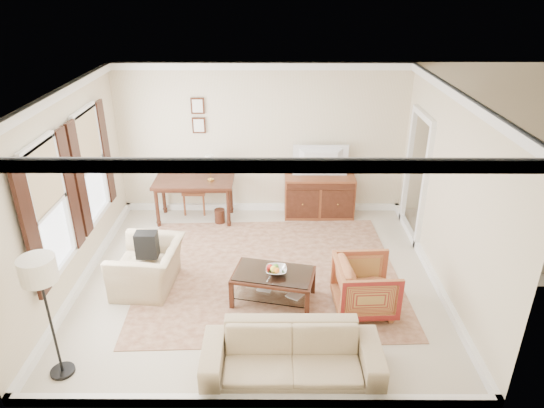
{
  "coord_description": "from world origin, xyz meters",
  "views": [
    {
      "loc": [
        0.22,
        -6.35,
        4.32
      ],
      "look_at": [
        0.2,
        0.3,
        1.15
      ],
      "focal_mm": 32.0,
      "sensor_mm": 36.0,
      "label": 1
    }
  ],
  "objects_px": {
    "sofa": "(292,348)",
    "tv": "(321,152)",
    "coffee_table": "(273,279)",
    "sideboard": "(319,196)",
    "writing_desk": "(194,186)",
    "club_armchair": "(147,260)",
    "striped_armchair": "(366,284)"
  },
  "relations": [
    {
      "from": "sofa",
      "to": "tv",
      "type": "bearing_deg",
      "value": 80.7
    },
    {
      "from": "coffee_table",
      "to": "sofa",
      "type": "relative_size",
      "value": 0.6
    },
    {
      "from": "sideboard",
      "to": "coffee_table",
      "type": "relative_size",
      "value": 1.07
    },
    {
      "from": "writing_desk",
      "to": "sideboard",
      "type": "height_order",
      "value": "sideboard"
    },
    {
      "from": "tv",
      "to": "sofa",
      "type": "relative_size",
      "value": 0.48
    },
    {
      "from": "writing_desk",
      "to": "sofa",
      "type": "height_order",
      "value": "sofa"
    },
    {
      "from": "writing_desk",
      "to": "sideboard",
      "type": "bearing_deg",
      "value": 4.41
    },
    {
      "from": "coffee_table",
      "to": "tv",
      "type": "bearing_deg",
      "value": 72.18
    },
    {
      "from": "club_armchair",
      "to": "striped_armchair",
      "type": "bearing_deg",
      "value": 85.26
    },
    {
      "from": "writing_desk",
      "to": "striped_armchair",
      "type": "bearing_deg",
      "value": -44.94
    },
    {
      "from": "tv",
      "to": "club_armchair",
      "type": "relative_size",
      "value": 0.93
    },
    {
      "from": "club_armchair",
      "to": "tv",
      "type": "bearing_deg",
      "value": 135.97
    },
    {
      "from": "writing_desk",
      "to": "sideboard",
      "type": "xyz_separation_m",
      "value": [
        2.39,
        0.18,
        -0.29
      ]
    },
    {
      "from": "tv",
      "to": "striped_armchair",
      "type": "distance_m",
      "value": 3.11
    },
    {
      "from": "tv",
      "to": "club_armchair",
      "type": "distance_m",
      "value": 3.76
    },
    {
      "from": "writing_desk",
      "to": "club_armchair",
      "type": "bearing_deg",
      "value": -99.67
    },
    {
      "from": "sideboard",
      "to": "striped_armchair",
      "type": "bearing_deg",
      "value": -82.36
    },
    {
      "from": "sideboard",
      "to": "club_armchair",
      "type": "bearing_deg",
      "value": -138.89
    },
    {
      "from": "striped_armchair",
      "to": "tv",
      "type": "bearing_deg",
      "value": 4.5
    },
    {
      "from": "club_armchair",
      "to": "sofa",
      "type": "xyz_separation_m",
      "value": [
        2.1,
        -1.82,
        -0.06
      ]
    },
    {
      "from": "coffee_table",
      "to": "club_armchair",
      "type": "xyz_separation_m",
      "value": [
        -1.88,
        0.36,
        0.1
      ]
    },
    {
      "from": "coffee_table",
      "to": "sofa",
      "type": "bearing_deg",
      "value": -81.6
    },
    {
      "from": "coffee_table",
      "to": "sideboard",
      "type": "bearing_deg",
      "value": 72.3
    },
    {
      "from": "sofa",
      "to": "writing_desk",
      "type": "bearing_deg",
      "value": 112.71
    },
    {
      "from": "sideboard",
      "to": "coffee_table",
      "type": "height_order",
      "value": "sideboard"
    },
    {
      "from": "sideboard",
      "to": "sofa",
      "type": "distance_m",
      "value": 4.29
    },
    {
      "from": "writing_desk",
      "to": "sofa",
      "type": "bearing_deg",
      "value": -67.02
    },
    {
      "from": "sofa",
      "to": "striped_armchair",
      "type": "bearing_deg",
      "value": 49.7
    },
    {
      "from": "tv",
      "to": "coffee_table",
      "type": "xyz_separation_m",
      "value": [
        -0.89,
        -2.76,
        -0.95
      ]
    },
    {
      "from": "writing_desk",
      "to": "tv",
      "type": "height_order",
      "value": "tv"
    },
    {
      "from": "writing_desk",
      "to": "coffee_table",
      "type": "height_order",
      "value": "writing_desk"
    },
    {
      "from": "sideboard",
      "to": "tv",
      "type": "bearing_deg",
      "value": -90.0
    }
  ]
}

